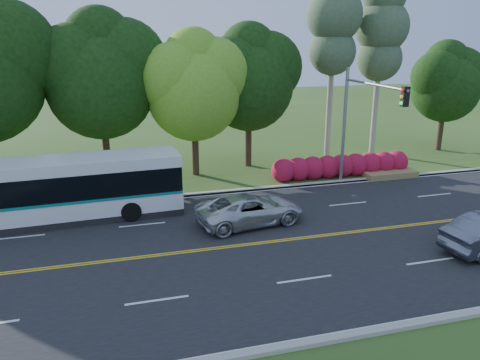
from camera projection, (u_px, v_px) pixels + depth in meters
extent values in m
plane|color=#35541C|center=(284.00, 240.00, 20.92)|extent=(120.00, 120.00, 0.00)
cube|color=black|center=(284.00, 240.00, 20.92)|extent=(60.00, 14.00, 0.02)
cube|color=#A9A599|center=(241.00, 190.00, 27.48)|extent=(60.00, 0.30, 0.15)
cube|color=#A9A599|center=(366.00, 333.00, 14.32)|extent=(60.00, 0.30, 0.15)
cube|color=#35541C|center=(233.00, 181.00, 29.19)|extent=(60.00, 4.00, 0.10)
cube|color=gold|center=(285.00, 241.00, 20.84)|extent=(57.00, 0.10, 0.00)
cube|color=gold|center=(283.00, 239.00, 20.99)|extent=(57.00, 0.10, 0.00)
cube|color=silver|center=(157.00, 300.00, 16.17)|extent=(2.20, 0.12, 0.00)
cube|color=silver|center=(304.00, 279.00, 17.57)|extent=(2.20, 0.12, 0.00)
cube|color=silver|center=(430.00, 261.00, 18.97)|extent=(2.20, 0.12, 0.00)
cube|color=silver|center=(19.00, 237.00, 21.22)|extent=(2.20, 0.12, 0.00)
cube|color=silver|center=(142.00, 225.00, 22.62)|extent=(2.20, 0.12, 0.00)
cube|color=silver|center=(251.00, 214.00, 24.01)|extent=(2.20, 0.12, 0.00)
cube|color=silver|center=(348.00, 204.00, 25.41)|extent=(2.20, 0.12, 0.00)
cube|color=silver|center=(434.00, 195.00, 26.81)|extent=(2.20, 0.12, 0.00)
cube|color=silver|center=(243.00, 193.00, 27.22)|extent=(57.00, 0.12, 0.00)
cube|color=silver|center=(361.00, 329.00, 14.61)|extent=(57.00, 0.12, 0.00)
sphere|color=black|center=(6.00, 52.00, 25.83)|extent=(5.76, 5.76, 5.76)
cylinder|color=black|center=(107.00, 151.00, 29.53)|extent=(0.44, 0.44, 3.60)
sphere|color=black|center=(101.00, 85.00, 28.31)|extent=(6.60, 6.60, 6.60)
sphere|color=black|center=(124.00, 62.00, 28.57)|extent=(5.28, 5.28, 5.28)
sphere|color=black|center=(76.00, 66.00, 27.45)|extent=(4.95, 4.95, 4.95)
sphere|color=black|center=(99.00, 42.00, 27.97)|extent=(4.29, 4.29, 4.29)
cylinder|color=black|center=(195.00, 152.00, 30.06)|extent=(0.44, 0.44, 3.24)
sphere|color=#61951F|center=(194.00, 94.00, 28.98)|extent=(5.80, 5.80, 5.80)
sphere|color=#61951F|center=(213.00, 75.00, 29.24)|extent=(4.64, 4.64, 4.64)
sphere|color=#61951F|center=(175.00, 79.00, 28.20)|extent=(4.35, 4.35, 4.35)
sphere|color=#61951F|center=(193.00, 58.00, 28.73)|extent=(3.77, 3.77, 3.77)
cylinder|color=black|center=(248.00, 142.00, 32.43)|extent=(0.44, 0.44, 3.42)
sphere|color=black|center=(249.00, 86.00, 31.30)|extent=(6.00, 6.00, 6.00)
sphere|color=black|center=(267.00, 67.00, 31.56)|extent=(4.80, 4.80, 4.80)
sphere|color=black|center=(232.00, 71.00, 30.50)|extent=(4.50, 4.50, 4.50)
sphere|color=black|center=(249.00, 51.00, 31.03)|extent=(3.90, 3.90, 3.90)
cylinder|color=#A39684|center=(330.00, 93.00, 33.01)|extent=(0.40, 0.40, 9.80)
sphere|color=#3B5736|center=(332.00, 52.00, 32.18)|extent=(3.23, 3.23, 3.23)
sphere|color=#3B5736|center=(334.00, 15.00, 31.47)|extent=(3.80, 3.80, 3.80)
cylinder|color=#A39684|center=(376.00, 95.00, 34.59)|extent=(0.40, 0.40, 9.10)
sphere|color=#3B5736|center=(379.00, 59.00, 33.81)|extent=(3.23, 3.23, 3.23)
sphere|color=#3B5736|center=(382.00, 27.00, 33.16)|extent=(3.80, 3.80, 3.80)
cylinder|color=black|center=(440.00, 131.00, 37.01)|extent=(0.44, 0.44, 3.06)
sphere|color=black|center=(446.00, 88.00, 36.01)|extent=(5.20, 5.20, 5.20)
sphere|color=black|center=(458.00, 74.00, 36.28)|extent=(4.16, 4.16, 4.16)
sphere|color=black|center=(437.00, 77.00, 35.29)|extent=(3.90, 3.90, 3.90)
sphere|color=black|center=(447.00, 62.00, 35.83)|extent=(3.38, 3.38, 3.38)
sphere|color=#A10D2C|center=(283.00, 171.00, 29.01)|extent=(1.50, 1.50, 1.50)
sphere|color=#A10D2C|center=(298.00, 169.00, 29.27)|extent=(1.50, 1.50, 1.50)
sphere|color=#A10D2C|center=(313.00, 168.00, 29.52)|extent=(1.50, 1.50, 1.50)
sphere|color=#A10D2C|center=(327.00, 167.00, 29.77)|extent=(1.50, 1.50, 1.50)
sphere|color=#A10D2C|center=(342.00, 166.00, 30.03)|extent=(1.50, 1.50, 1.50)
sphere|color=#A10D2C|center=(356.00, 165.00, 30.28)|extent=(1.50, 1.50, 1.50)
sphere|color=#A10D2C|center=(370.00, 164.00, 30.53)|extent=(1.50, 1.50, 1.50)
sphere|color=#A10D2C|center=(383.00, 163.00, 30.79)|extent=(1.50, 1.50, 1.50)
sphere|color=#A10D2C|center=(396.00, 162.00, 31.04)|extent=(1.50, 1.50, 1.50)
cube|color=olive|center=(389.00, 174.00, 30.22)|extent=(3.50, 1.40, 0.40)
cylinder|color=gray|center=(344.00, 127.00, 28.26)|extent=(0.20, 0.20, 7.00)
cylinder|color=gray|center=(374.00, 84.00, 24.66)|extent=(0.14, 6.00, 0.14)
cube|color=black|center=(405.00, 97.00, 22.17)|extent=(0.32, 0.28, 0.95)
sphere|color=red|center=(403.00, 90.00, 22.04)|extent=(0.18, 0.18, 0.18)
sphere|color=yellow|center=(402.00, 97.00, 22.13)|extent=(0.18, 0.18, 0.18)
sphere|color=#19D833|center=(401.00, 103.00, 22.22)|extent=(0.18, 0.18, 0.18)
cube|color=silver|center=(59.00, 205.00, 22.89)|extent=(11.97, 3.12, 0.98)
cube|color=black|center=(57.00, 183.00, 22.57)|extent=(11.92, 3.16, 1.23)
cube|color=silver|center=(54.00, 165.00, 22.30)|extent=(11.97, 3.12, 0.55)
cube|color=#0C7170|center=(58.00, 196.00, 22.77)|extent=(11.92, 3.17, 0.14)
cube|color=black|center=(61.00, 217.00, 23.09)|extent=(11.97, 3.02, 0.35)
cylinder|color=black|center=(131.00, 212.00, 22.92)|extent=(1.00, 0.33, 0.99)
cylinder|color=black|center=(127.00, 196.00, 25.07)|extent=(1.00, 0.33, 0.99)
imported|color=silver|center=(250.00, 209.00, 22.58)|extent=(5.54, 3.18, 1.46)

